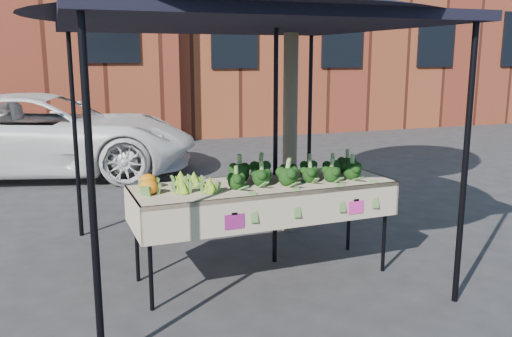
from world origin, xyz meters
The scene contains 8 objects.
ground centered at (0.00, 0.00, 0.00)m, with size 90.00×90.00×0.00m, color #28282A.
table centered at (0.00, -0.11, 0.45)m, with size 2.42×0.88×0.90m.
canopy centered at (-0.11, 0.27, 1.37)m, with size 3.16×3.16×2.74m, color black, non-canonical shape.
broccoli_heap centered at (0.33, -0.09, 1.01)m, with size 1.44×0.54×0.22m, color black.
romanesco_cluster centered at (-0.66, -0.08, 0.99)m, with size 0.40×0.54×0.17m, color #8BAE25.
cauliflower_pair centered at (-1.03, -0.05, 0.98)m, with size 0.20×0.40×0.15m, color orange.
vehicle centered at (-1.93, 5.42, 2.56)m, with size 2.36×1.42×5.12m, color white.
street_tree centered at (0.79, 1.10, 2.40)m, with size 2.44×2.44×4.81m, color #1E4C14, non-canonical shape.
Camera 1 is at (-1.72, -4.65, 2.04)m, focal length 38.24 mm.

